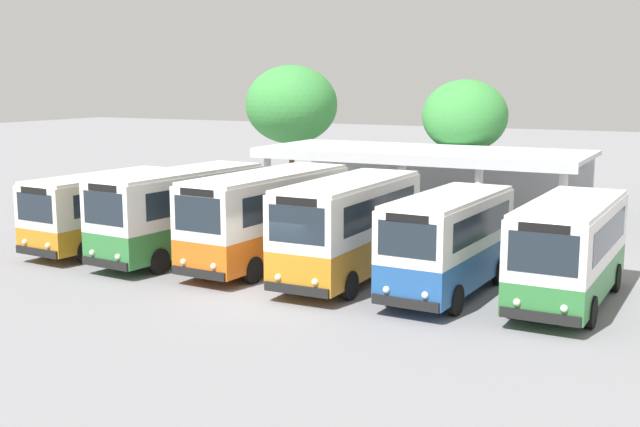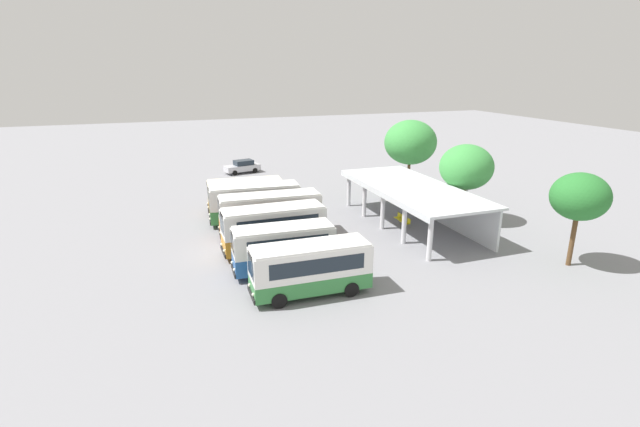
# 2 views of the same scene
# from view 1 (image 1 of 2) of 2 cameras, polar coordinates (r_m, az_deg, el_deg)

# --- Properties ---
(ground_plane) EXTENTS (180.00, 180.00, 0.00)m
(ground_plane) POSITION_cam_1_polar(r_m,az_deg,el_deg) (24.63, -3.09, -6.10)
(ground_plane) COLOR gray
(city_bus_nearest_orange) EXTENTS (2.79, 7.02, 2.99)m
(city_bus_nearest_orange) POSITION_cam_1_polar(r_m,az_deg,el_deg) (32.37, -15.12, 0.38)
(city_bus_nearest_orange) COLOR black
(city_bus_nearest_orange) RESTS_ON ground
(city_bus_second_in_row) EXTENTS (2.88, 7.80, 3.33)m
(city_bus_second_in_row) POSITION_cam_1_polar(r_m,az_deg,el_deg) (30.19, -10.01, 0.26)
(city_bus_second_in_row) COLOR black
(city_bus_second_in_row) RESTS_ON ground
(city_bus_middle_cream) EXTENTS (2.72, 8.09, 3.38)m
(city_bus_middle_cream) POSITION_cam_1_polar(r_m,az_deg,el_deg) (28.62, -3.78, -0.07)
(city_bus_middle_cream) COLOR black
(city_bus_middle_cream) RESTS_ON ground
(city_bus_fourth_amber) EXTENTS (2.40, 7.37, 3.39)m
(city_bus_fourth_amber) POSITION_cam_1_polar(r_m,az_deg,el_deg) (26.43, 2.10, -0.85)
(city_bus_fourth_amber) COLOR black
(city_bus_fourth_amber) RESTS_ON ground
(city_bus_fifth_blue) EXTENTS (2.47, 6.67, 3.15)m
(city_bus_fifth_blue) POSITION_cam_1_polar(r_m,az_deg,el_deg) (24.95, 9.21, -1.89)
(city_bus_fifth_blue) COLOR black
(city_bus_fifth_blue) RESTS_ON ground
(city_bus_far_end_green) EXTENTS (2.47, 7.12, 3.12)m
(city_bus_far_end_green) POSITION_cam_1_polar(r_m,az_deg,el_deg) (24.75, 17.48, -2.34)
(city_bus_far_end_green) COLOR black
(city_bus_far_end_green) RESTS_ON ground
(terminal_canopy) EXTENTS (15.44, 6.38, 3.40)m
(terminal_canopy) POSITION_cam_1_polar(r_m,az_deg,el_deg) (38.93, 7.69, 3.63)
(terminal_canopy) COLOR silver
(terminal_canopy) RESTS_ON ground
(waiting_chair_end_by_column) EXTENTS (0.46, 0.46, 0.86)m
(waiting_chair_end_by_column) POSITION_cam_1_polar(r_m,az_deg,el_deg) (38.37, 5.61, 0.34)
(waiting_chair_end_by_column) COLOR slate
(waiting_chair_end_by_column) RESTS_ON ground
(waiting_chair_second_from_end) EXTENTS (0.46, 0.46, 0.86)m
(waiting_chair_second_from_end) POSITION_cam_1_polar(r_m,az_deg,el_deg) (38.17, 6.39, 0.28)
(waiting_chair_second_from_end) COLOR slate
(waiting_chair_second_from_end) RESTS_ON ground
(waiting_chair_middle_seat) EXTENTS (0.46, 0.46, 0.86)m
(waiting_chair_middle_seat) POSITION_cam_1_polar(r_m,az_deg,el_deg) (37.92, 7.16, 0.20)
(waiting_chair_middle_seat) COLOR slate
(waiting_chair_middle_seat) RESTS_ON ground
(waiting_chair_fourth_seat) EXTENTS (0.46, 0.46, 0.86)m
(waiting_chair_fourth_seat) POSITION_cam_1_polar(r_m,az_deg,el_deg) (37.77, 7.99, 0.14)
(waiting_chair_fourth_seat) COLOR slate
(waiting_chair_fourth_seat) RESTS_ON ground
(roadside_tree_behind_canopy) EXTENTS (4.47, 4.47, 6.69)m
(roadside_tree_behind_canopy) POSITION_cam_1_polar(r_m,az_deg,el_deg) (42.51, 10.36, 6.89)
(roadside_tree_behind_canopy) COLOR brown
(roadside_tree_behind_canopy) RESTS_ON ground
(roadside_tree_west_of_canopy) EXTENTS (5.50, 5.50, 7.54)m
(roadside_tree_west_of_canopy) POSITION_cam_1_polar(r_m,az_deg,el_deg) (47.80, -2.06, 7.82)
(roadside_tree_west_of_canopy) COLOR brown
(roadside_tree_west_of_canopy) RESTS_ON ground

